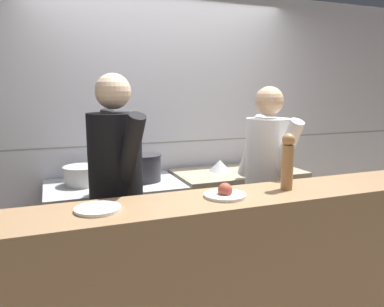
{
  "coord_description": "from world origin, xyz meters",
  "views": [
    {
      "loc": [
        -1.05,
        -2.2,
        1.66
      ],
      "look_at": [
        0.02,
        0.57,
        1.15
      ],
      "focal_mm": 35.0,
      "sensor_mm": 36.0,
      "label": 1
    }
  ],
  "objects_px": {
    "oven_range": "(116,233)",
    "pepper_mill": "(288,160)",
    "stock_pot": "(82,175)",
    "chef_head_cook": "(116,191)",
    "plated_dish_appetiser": "(225,193)",
    "plated_dish_main": "(98,209)",
    "chef_sous": "(266,182)",
    "sauce_pot": "(144,167)",
    "mixing_bowl_steel": "(220,165)"
  },
  "relations": [
    {
      "from": "plated_dish_main",
      "to": "chef_sous",
      "type": "height_order",
      "value": "chef_sous"
    },
    {
      "from": "stock_pot",
      "to": "pepper_mill",
      "type": "bearing_deg",
      "value": -46.76
    },
    {
      "from": "chef_sous",
      "to": "chef_head_cook",
      "type": "bearing_deg",
      "value": 174.36
    },
    {
      "from": "plated_dish_main",
      "to": "chef_head_cook",
      "type": "height_order",
      "value": "chef_head_cook"
    },
    {
      "from": "sauce_pot",
      "to": "plated_dish_main",
      "type": "relative_size",
      "value": 1.23
    },
    {
      "from": "oven_range",
      "to": "mixing_bowl_steel",
      "type": "bearing_deg",
      "value": 3.33
    },
    {
      "from": "pepper_mill",
      "to": "plated_dish_appetiser",
      "type": "bearing_deg",
      "value": -178.8
    },
    {
      "from": "plated_dish_main",
      "to": "mixing_bowl_steel",
      "type": "bearing_deg",
      "value": 43.68
    },
    {
      "from": "sauce_pot",
      "to": "chef_head_cook",
      "type": "relative_size",
      "value": 0.17
    },
    {
      "from": "plated_dish_appetiser",
      "to": "pepper_mill",
      "type": "height_order",
      "value": "pepper_mill"
    },
    {
      "from": "stock_pot",
      "to": "mixing_bowl_steel",
      "type": "distance_m",
      "value": 1.26
    },
    {
      "from": "pepper_mill",
      "to": "chef_sous",
      "type": "bearing_deg",
      "value": 69.45
    },
    {
      "from": "oven_range",
      "to": "chef_sous",
      "type": "bearing_deg",
      "value": -28.98
    },
    {
      "from": "oven_range",
      "to": "stock_pot",
      "type": "relative_size",
      "value": 3.66
    },
    {
      "from": "stock_pot",
      "to": "mixing_bowl_steel",
      "type": "bearing_deg",
      "value": 0.55
    },
    {
      "from": "oven_range",
      "to": "mixing_bowl_steel",
      "type": "distance_m",
      "value": 1.14
    },
    {
      "from": "stock_pot",
      "to": "plated_dish_appetiser",
      "type": "height_order",
      "value": "plated_dish_appetiser"
    },
    {
      "from": "plated_dish_appetiser",
      "to": "mixing_bowl_steel",
      "type": "bearing_deg",
      "value": 65.89
    },
    {
      "from": "mixing_bowl_steel",
      "to": "chef_head_cook",
      "type": "distance_m",
      "value": 1.29
    },
    {
      "from": "oven_range",
      "to": "stock_pot",
      "type": "xyz_separation_m",
      "value": [
        -0.25,
        0.05,
        0.52
      ]
    },
    {
      "from": "stock_pot",
      "to": "chef_sous",
      "type": "xyz_separation_m",
      "value": [
        1.35,
        -0.66,
        -0.02
      ]
    },
    {
      "from": "stock_pot",
      "to": "sauce_pot",
      "type": "height_order",
      "value": "sauce_pot"
    },
    {
      "from": "mixing_bowl_steel",
      "to": "chef_sous",
      "type": "distance_m",
      "value": 0.68
    },
    {
      "from": "oven_range",
      "to": "plated_dish_main",
      "type": "xyz_separation_m",
      "value": [
        -0.27,
        -1.17,
        0.6
      ]
    },
    {
      "from": "oven_range",
      "to": "plated_dish_appetiser",
      "type": "xyz_separation_m",
      "value": [
        0.46,
        -1.18,
        0.62
      ]
    },
    {
      "from": "oven_range",
      "to": "sauce_pot",
      "type": "height_order",
      "value": "sauce_pot"
    },
    {
      "from": "pepper_mill",
      "to": "plated_dish_main",
      "type": "bearing_deg",
      "value": 179.94
    },
    {
      "from": "sauce_pot",
      "to": "pepper_mill",
      "type": "distance_m",
      "value": 1.35
    },
    {
      "from": "chef_head_cook",
      "to": "chef_sous",
      "type": "bearing_deg",
      "value": -14.28
    },
    {
      "from": "plated_dish_appetiser",
      "to": "chef_sous",
      "type": "xyz_separation_m",
      "value": [
        0.65,
        0.57,
        -0.12
      ]
    },
    {
      "from": "oven_range",
      "to": "plated_dish_main",
      "type": "distance_m",
      "value": 1.34
    },
    {
      "from": "plated_dish_main",
      "to": "plated_dish_appetiser",
      "type": "xyz_separation_m",
      "value": [
        0.73,
        -0.01,
        0.01
      ]
    },
    {
      "from": "chef_head_cook",
      "to": "plated_dish_appetiser",
      "type": "bearing_deg",
      "value": -60.52
    },
    {
      "from": "mixing_bowl_steel",
      "to": "stock_pot",
      "type": "bearing_deg",
      "value": -179.45
    },
    {
      "from": "stock_pot",
      "to": "pepper_mill",
      "type": "xyz_separation_m",
      "value": [
        1.14,
        -1.22,
        0.26
      ]
    },
    {
      "from": "oven_range",
      "to": "stock_pot",
      "type": "height_order",
      "value": "stock_pot"
    },
    {
      "from": "plated_dish_main",
      "to": "chef_head_cook",
      "type": "xyz_separation_m",
      "value": [
        0.19,
        0.55,
        -0.06
      ]
    },
    {
      "from": "sauce_pot",
      "to": "chef_head_cook",
      "type": "distance_m",
      "value": 0.71
    },
    {
      "from": "chef_sous",
      "to": "sauce_pot",
      "type": "bearing_deg",
      "value": 137.73
    },
    {
      "from": "plated_dish_main",
      "to": "pepper_mill",
      "type": "distance_m",
      "value": 1.18
    },
    {
      "from": "stock_pot",
      "to": "plated_dish_main",
      "type": "distance_m",
      "value": 1.22
    },
    {
      "from": "plated_dish_appetiser",
      "to": "chef_head_cook",
      "type": "height_order",
      "value": "chef_head_cook"
    },
    {
      "from": "stock_pot",
      "to": "chef_head_cook",
      "type": "height_order",
      "value": "chef_head_cook"
    },
    {
      "from": "oven_range",
      "to": "stock_pot",
      "type": "distance_m",
      "value": 0.58
    },
    {
      "from": "oven_range",
      "to": "pepper_mill",
      "type": "xyz_separation_m",
      "value": [
        0.9,
        -1.17,
        0.78
      ]
    },
    {
      "from": "mixing_bowl_steel",
      "to": "plated_dish_appetiser",
      "type": "height_order",
      "value": "plated_dish_appetiser"
    },
    {
      "from": "stock_pot",
      "to": "sauce_pot",
      "type": "xyz_separation_m",
      "value": [
        0.52,
        -0.05,
        0.04
      ]
    },
    {
      "from": "pepper_mill",
      "to": "chef_sous",
      "type": "xyz_separation_m",
      "value": [
        0.21,
        0.56,
        -0.29
      ]
    },
    {
      "from": "oven_range",
      "to": "pepper_mill",
      "type": "height_order",
      "value": "pepper_mill"
    },
    {
      "from": "stock_pot",
      "to": "chef_sous",
      "type": "bearing_deg",
      "value": -25.96
    }
  ]
}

